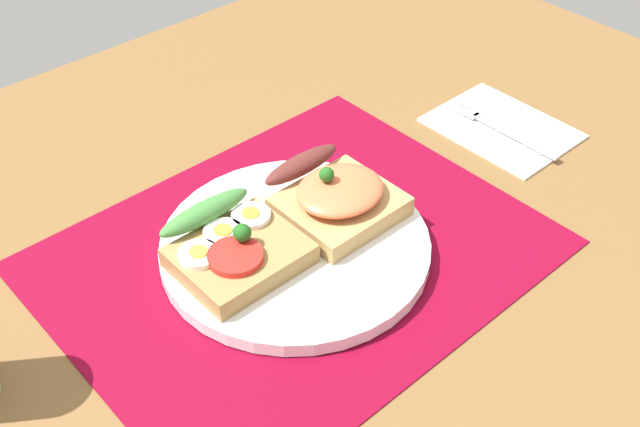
{
  "coord_description": "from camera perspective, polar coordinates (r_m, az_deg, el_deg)",
  "views": [
    {
      "loc": [
        -33.05,
        -39.93,
        48.88
      ],
      "look_at": [
        3.0,
        0.0,
        3.14
      ],
      "focal_mm": 44.1,
      "sensor_mm": 36.0,
      "label": 1
    }
  ],
  "objects": [
    {
      "name": "sandwich_salmon",
      "position": [
        0.72,
        1.01,
        1.36
      ],
      "size": [
        10.24,
        10.65,
        5.25
      ],
      "color": "tan",
      "rests_on": "plate"
    },
    {
      "name": "plate",
      "position": [
        0.71,
        -1.81,
        -2.4
      ],
      "size": [
        24.25,
        24.25,
        1.34
      ],
      "primitive_type": "cylinder",
      "color": "white",
      "rests_on": "placemat"
    },
    {
      "name": "ground_plane",
      "position": [
        0.72,
        -1.77,
        -3.89
      ],
      "size": [
        120.0,
        90.0,
        3.2
      ],
      "primitive_type": "cube",
      "color": "brown"
    },
    {
      "name": "sandwich_egg_tomato",
      "position": [
        0.68,
        -6.34,
        -2.44
      ],
      "size": [
        10.56,
        10.32,
        4.12
      ],
      "color": "#9C7744",
      "rests_on": "plate"
    },
    {
      "name": "napkin",
      "position": [
        0.89,
        13.13,
        6.1
      ],
      "size": [
        11.39,
        14.77,
        0.6
      ],
      "primitive_type": "cube",
      "color": "white",
      "rests_on": "ground_plane"
    },
    {
      "name": "placemat",
      "position": [
        0.71,
        -1.8,
        -2.89
      ],
      "size": [
        42.3,
        33.95,
        0.3
      ],
      "primitive_type": "cube",
      "color": "maroon",
      "rests_on": "ground_plane"
    },
    {
      "name": "fork",
      "position": [
        0.88,
        12.75,
        6.17
      ],
      "size": [
        1.62,
        14.6,
        0.32
      ],
      "color": "#B7B7BC",
      "rests_on": "napkin"
    }
  ]
}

